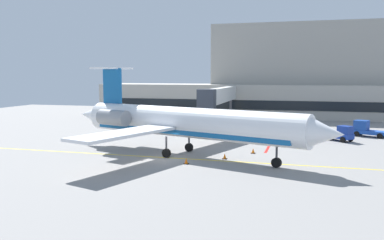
{
  "coord_description": "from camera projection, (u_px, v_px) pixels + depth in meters",
  "views": [
    {
      "loc": [
        13.44,
        -37.34,
        8.25
      ],
      "look_at": [
        0.55,
        8.37,
        3.0
      ],
      "focal_mm": 38.56,
      "sensor_mm": 36.0,
      "label": 1
    }
  ],
  "objects": [
    {
      "name": "belt_loader",
      "position": [
        366.0,
        129.0,
        55.13
      ],
      "size": [
        4.54,
        3.35,
        2.12
      ],
      "color": "#1E4CB2",
      "rests_on": "ground"
    },
    {
      "name": "fuel_tank",
      "position": [
        120.0,
        115.0,
        71.68
      ],
      "size": [
        7.52,
        2.67,
        2.18
      ],
      "color": "white",
      "rests_on": "ground"
    },
    {
      "name": "safety_cone_charlie",
      "position": [
        186.0,
        161.0,
        38.16
      ],
      "size": [
        0.47,
        0.47,
        0.55
      ],
      "color": "orange",
      "rests_on": "ground"
    },
    {
      "name": "pushback_tractor",
      "position": [
        340.0,
        134.0,
        51.27
      ],
      "size": [
        3.86,
        3.59,
        1.97
      ],
      "color": "#19389E",
      "rests_on": "ground"
    },
    {
      "name": "baggage_tug",
      "position": [
        204.0,
        122.0,
        64.6
      ],
      "size": [
        3.86,
        3.23,
        1.94
      ],
      "color": "#E5B20C",
      "rests_on": "ground"
    },
    {
      "name": "jet_bridge_west",
      "position": [
        220.0,
        96.0,
        67.06
      ],
      "size": [
        2.4,
        21.58,
        6.18
      ],
      "color": "silver",
      "rests_on": "ground"
    },
    {
      "name": "safety_cone_alpha",
      "position": [
        225.0,
        156.0,
        40.41
      ],
      "size": [
        0.47,
        0.47,
        0.55
      ],
      "color": "orange",
      "rests_on": "ground"
    },
    {
      "name": "regional_jet",
      "position": [
        183.0,
        122.0,
        41.98
      ],
      "size": [
        30.58,
        25.11,
        9.07
      ],
      "color": "white",
      "rests_on": "ground"
    },
    {
      "name": "ground",
      "position": [
        163.0,
        160.0,
        40.26
      ],
      "size": [
        120.0,
        120.0,
        0.11
      ],
      "color": "gray"
    },
    {
      "name": "safety_cone_bravo",
      "position": [
        253.0,
        151.0,
        43.3
      ],
      "size": [
        0.47,
        0.47,
        0.55
      ],
      "color": "orange",
      "rests_on": "ground"
    },
    {
      "name": "terminal_building",
      "position": [
        279.0,
        80.0,
        81.95
      ],
      "size": [
        64.69,
        12.06,
        18.29
      ],
      "color": "#ADA89E",
      "rests_on": "ground"
    }
  ]
}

